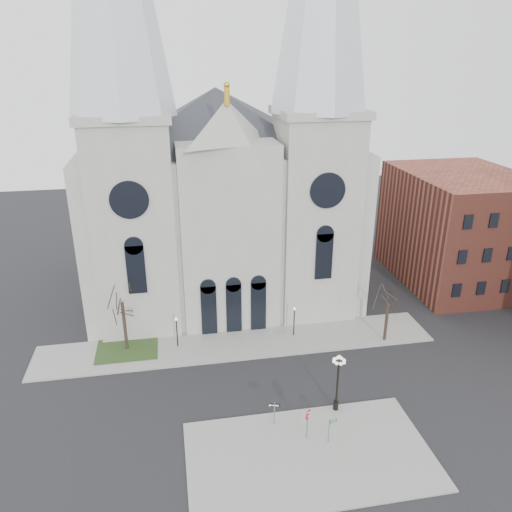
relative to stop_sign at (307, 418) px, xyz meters
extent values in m
plane|color=black|center=(-3.25, 3.27, -2.04)|extent=(160.00, 160.00, 0.00)
cube|color=gray|center=(-0.25, -1.73, -1.97)|extent=(18.00, 10.00, 0.14)
cube|color=gray|center=(-3.25, 14.27, -1.97)|extent=(40.00, 6.00, 0.14)
cube|color=#263F1B|center=(-14.25, 15.27, -1.95)|extent=(6.00, 5.00, 0.18)
cube|color=#9F9C94|center=(-3.25, 29.27, 6.96)|extent=(30.00, 24.00, 18.00)
pyramid|color=#2D3035|center=(-3.25, 29.27, 21.96)|extent=(33.00, 26.40, 6.00)
cube|color=#9F9C94|center=(-12.75, 20.77, 8.96)|extent=(8.00, 8.00, 22.00)
cylinder|color=black|center=(-12.75, 16.72, 12.96)|extent=(3.60, 0.30, 3.60)
cube|color=#9F9C94|center=(6.25, 20.77, 8.96)|extent=(8.00, 8.00, 22.00)
cylinder|color=black|center=(6.25, 16.72, 12.96)|extent=(3.60, 0.30, 3.60)
cube|color=#9F9C94|center=(-3.25, 19.27, 7.71)|extent=(10.00, 5.00, 19.50)
pyramid|color=#9F9C94|center=(-3.25, 19.27, 19.46)|extent=(11.00, 5.00, 4.00)
cube|color=brown|center=(26.75, 25.27, 4.96)|extent=(14.00, 18.00, 14.00)
cylinder|color=black|center=(-14.25, 15.27, 0.58)|extent=(0.32, 0.32, 5.25)
cylinder|color=black|center=(11.75, 12.27, 0.06)|extent=(0.32, 0.32, 4.20)
cylinder|color=black|center=(-9.25, 14.77, -0.40)|extent=(0.12, 0.12, 3.00)
sphere|color=white|center=(-9.25, 14.77, 1.20)|extent=(0.32, 0.32, 0.32)
cylinder|color=black|center=(2.75, 14.77, -0.40)|extent=(0.12, 0.12, 3.00)
sphere|color=white|center=(2.75, 14.77, 1.20)|extent=(0.32, 0.32, 0.32)
cylinder|color=slate|center=(0.00, 0.00, -0.60)|extent=(0.10, 0.10, 2.60)
cylinder|color=#B60C19|center=(0.00, 0.00, 0.30)|extent=(0.84, 0.40, 0.90)
cylinder|color=white|center=(0.00, 0.00, 0.30)|extent=(0.90, 0.41, 0.97)
cube|color=white|center=(0.00, 0.00, 0.45)|extent=(0.46, 0.22, 0.11)
cube|color=white|center=(0.00, 0.00, 0.15)|extent=(0.53, 0.24, 0.11)
cylinder|color=black|center=(3.27, 2.77, 0.40)|extent=(0.16, 0.16, 4.61)
cylinder|color=black|center=(3.27, 2.77, -1.50)|extent=(0.44, 0.44, 0.80)
sphere|color=white|center=(3.27, 2.77, 3.16)|extent=(0.32, 0.32, 0.32)
cylinder|color=slate|center=(-2.13, 1.93, -0.85)|extent=(0.09, 0.09, 2.10)
cube|color=black|center=(-2.13, 1.93, -0.05)|extent=(0.90, 0.29, 0.30)
cylinder|color=slate|center=(1.51, -0.70, -0.87)|extent=(0.08, 0.08, 2.07)
cube|color=#0D601F|center=(1.83, -0.62, 0.03)|extent=(0.58, 0.16, 0.14)
cube|color=#0D601F|center=(1.83, -0.62, -0.16)|extent=(0.58, 0.16, 0.14)
camera|label=1|loc=(-9.21, -28.99, 25.43)|focal=35.00mm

